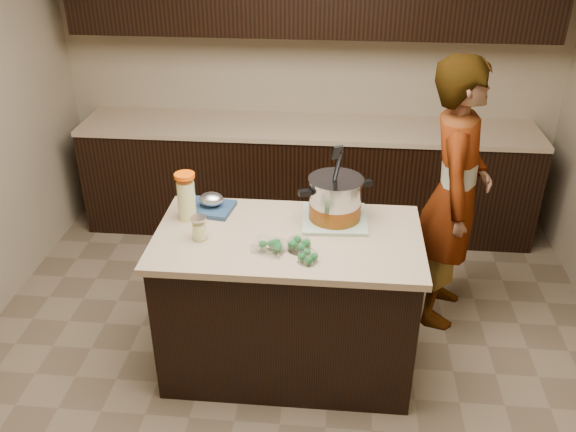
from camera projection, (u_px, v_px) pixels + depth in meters
name	position (u px, v px, depth m)	size (l,w,h in m)	color
ground_plane	(288.00, 361.00, 3.75)	(4.00, 4.00, 0.00)	brown
room_shell	(288.00, 89.00, 2.92)	(4.04, 4.04, 2.72)	tan
back_cabinets	(308.00, 119.00, 4.81)	(3.60, 0.63, 2.33)	black
island	(288.00, 302.00, 3.53)	(1.46, 0.81, 0.90)	black
dish_towel	(334.00, 219.00, 3.45)	(0.36, 0.36, 0.02)	#547D54
stock_pot	(335.00, 201.00, 3.40)	(0.41, 0.41, 0.44)	#B7B7BC
lemonade_pitcher	(186.00, 198.00, 3.42)	(0.13, 0.13, 0.28)	#E3E38B
mason_jar	(199.00, 229.00, 3.25)	(0.11, 0.11, 0.14)	#E3E38B
broccoli_tub_left	(299.00, 245.00, 3.17)	(0.13, 0.13, 0.06)	silver
broccoli_tub_right	(308.00, 258.00, 3.07)	(0.11, 0.11, 0.05)	silver
broccoli_tub_rect	(270.00, 247.00, 3.16)	(0.19, 0.16, 0.06)	silver
blue_tray	(210.00, 205.00, 3.54)	(0.31, 0.26, 0.10)	navy
person	(454.00, 196.00, 3.78)	(0.64, 0.42, 1.75)	gray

